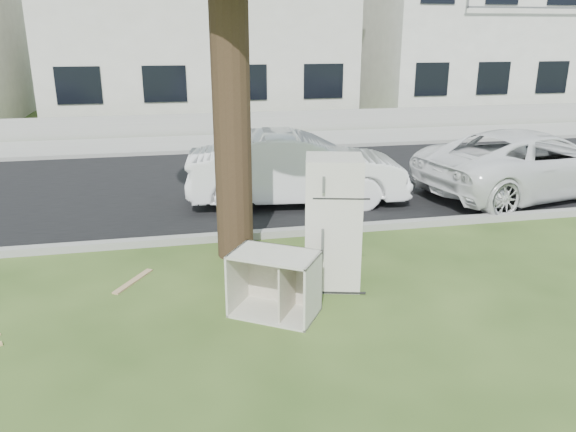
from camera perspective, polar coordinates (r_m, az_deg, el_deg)
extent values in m
plane|color=#2D4619|center=(7.07, -0.31, -9.03)|extent=(120.00, 120.00, 0.00)
cube|color=black|center=(12.65, -5.73, 3.27)|extent=(120.00, 7.00, 0.01)
cube|color=gray|center=(9.29, -3.32, -2.25)|extent=(120.00, 0.18, 0.12)
cube|color=gray|center=(16.09, -7.13, 6.41)|extent=(120.00, 0.18, 0.12)
cube|color=gray|center=(17.51, -7.54, 7.36)|extent=(120.00, 2.80, 0.01)
cube|color=gray|center=(19.03, -7.98, 9.25)|extent=(120.00, 0.15, 0.70)
cylinder|color=black|center=(8.04, -5.85, 13.56)|extent=(0.54, 0.54, 5.20)
cube|color=beige|center=(23.70, -9.24, 18.80)|extent=(11.00, 8.00, 7.20)
cube|color=silver|center=(27.12, 18.34, 17.40)|extent=(10.00, 8.00, 6.60)
cube|color=white|center=(7.35, 4.58, -0.64)|extent=(0.86, 0.82, 1.74)
cube|color=white|center=(6.71, -1.38, -6.92)|extent=(1.17, 1.06, 0.78)
cube|color=tan|center=(7.97, -15.45, -6.39)|extent=(0.51, 0.75, 0.02)
imported|color=white|center=(11.02, 0.89, 4.87)|extent=(4.38, 1.91, 1.40)
imported|color=white|center=(12.66, 23.45, 4.99)|extent=(5.21, 3.20, 1.35)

